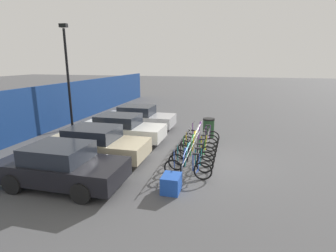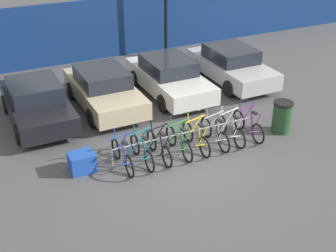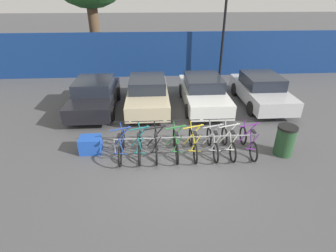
{
  "view_description": "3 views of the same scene",
  "coord_description": "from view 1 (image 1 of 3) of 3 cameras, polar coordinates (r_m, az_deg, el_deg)",
  "views": [
    {
      "loc": [
        -10.12,
        -0.86,
        3.99
      ],
      "look_at": [
        0.74,
        1.85,
        1.21
      ],
      "focal_mm": 28.0,
      "sensor_mm": 36.0,
      "label": 1
    },
    {
      "loc": [
        -5.44,
        -10.04,
        7.21
      ],
      "look_at": [
        -0.07,
        1.07,
        0.68
      ],
      "focal_mm": 50.0,
      "sensor_mm": 36.0,
      "label": 2
    },
    {
      "loc": [
        -0.7,
        -6.78,
        4.91
      ],
      "look_at": [
        -0.22,
        0.72,
        0.97
      ],
      "focal_mm": 28.0,
      "sensor_mm": 36.0,
      "label": 3
    }
  ],
  "objects": [
    {
      "name": "car_black",
      "position": [
        9.25,
        -22.14,
        -8.03
      ],
      "size": [
        1.91,
        4.09,
        1.4
      ],
      "color": "black",
      "rests_on": "ground"
    },
    {
      "name": "ground_plane",
      "position": [
        10.91,
        8.61,
        -7.67
      ],
      "size": [
        120.0,
        120.0,
        0.0
      ],
      "primitive_type": "plane",
      "color": "#4C4C4F"
    },
    {
      "name": "bicycle_yellow",
      "position": [
        11.39,
        6.33,
        -4.63
      ],
      "size": [
        0.68,
        1.71,
        1.05
      ],
      "rotation": [
        0.0,
        0.0,
        -0.04
      ],
      "color": "black",
      "rests_on": "ground"
    },
    {
      "name": "trash_bin",
      "position": [
        14.2,
        8.81,
        -0.38
      ],
      "size": [
        0.63,
        0.63,
        1.03
      ],
      "color": "#234728",
      "rests_on": "ground"
    },
    {
      "name": "hoarding_wall",
      "position": [
        14.72,
        -31.08,
        1.52
      ],
      "size": [
        36.0,
        0.16,
        2.66
      ],
      "primitive_type": "cube",
      "color": "navy",
      "rests_on": "ground"
    },
    {
      "name": "bicycle_white",
      "position": [
        12.52,
        7.08,
        -2.94
      ],
      "size": [
        0.68,
        1.71,
        1.05
      ],
      "rotation": [
        0.0,
        0.0,
        0.04
      ],
      "color": "black",
      "rests_on": "ground"
    },
    {
      "name": "car_silver",
      "position": [
        15.88,
        -6.43,
        1.87
      ],
      "size": [
        1.91,
        4.24,
        1.4
      ],
      "color": "#B7B7BC",
      "rests_on": "ground"
    },
    {
      "name": "lamp_post",
      "position": [
        16.47,
        -21.02,
        10.84
      ],
      "size": [
        0.24,
        0.44,
        6.01
      ],
      "color": "black",
      "rests_on": "ground"
    },
    {
      "name": "bicycle_black",
      "position": [
        10.26,
        5.39,
        -6.75
      ],
      "size": [
        0.68,
        1.71,
        1.05
      ],
      "rotation": [
        0.0,
        0.0,
        0.01
      ],
      "color": "black",
      "rests_on": "ground"
    },
    {
      "name": "bicycle_green",
      "position": [
        10.85,
        5.91,
        -5.58
      ],
      "size": [
        0.68,
        1.71,
        1.05
      ],
      "rotation": [
        0.0,
        0.0,
        -0.05
      ],
      "color": "black",
      "rests_on": "ground"
    },
    {
      "name": "bicycle_blue",
      "position": [
        9.22,
        4.31,
        -9.17
      ],
      "size": [
        0.68,
        1.71,
        1.05
      ],
      "rotation": [
        0.0,
        0.0,
        0.02
      ],
      "color": "black",
      "rests_on": "ground"
    },
    {
      "name": "cargo_crate",
      "position": [
        8.37,
        0.72,
        -12.41
      ],
      "size": [
        0.7,
        0.56,
        0.55
      ],
      "primitive_type": "cube",
      "color": "blue",
      "rests_on": "ground"
    },
    {
      "name": "bike_rack",
      "position": [
        11.15,
        5.42,
        -4.38
      ],
      "size": [
        4.75,
        0.04,
        0.57
      ],
      "color": "gray",
      "rests_on": "ground"
    },
    {
      "name": "bicycle_silver",
      "position": [
        12.0,
        6.76,
        -3.67
      ],
      "size": [
        0.68,
        1.71,
        1.05
      ],
      "rotation": [
        0.0,
        0.0,
        -0.01
      ],
      "color": "black",
      "rests_on": "ground"
    },
    {
      "name": "car_beige",
      "position": [
        11.17,
        -15.53,
        -3.77
      ],
      "size": [
        1.91,
        4.24,
        1.4
      ],
      "color": "#C1B28E",
      "rests_on": "ground"
    },
    {
      "name": "bicycle_purple",
      "position": [
        13.16,
        7.44,
        -2.11
      ],
      "size": [
        0.68,
        1.71,
        1.05
      ],
      "rotation": [
        0.0,
        0.0,
        0.04
      ],
      "color": "black",
      "rests_on": "ground"
    },
    {
      "name": "car_white",
      "position": [
        13.38,
        -10.32,
        -0.56
      ],
      "size": [
        1.91,
        4.35,
        1.4
      ],
      "color": "silver",
      "rests_on": "ground"
    },
    {
      "name": "bicycle_teal",
      "position": [
        9.76,
        4.91,
        -7.83
      ],
      "size": [
        0.68,
        1.71,
        1.05
      ],
      "rotation": [
        0.0,
        0.0,
        0.02
      ],
      "color": "black",
      "rests_on": "ground"
    }
  ]
}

